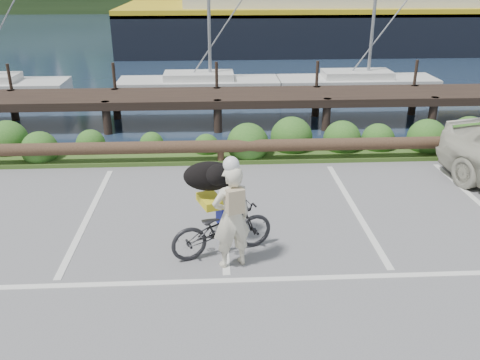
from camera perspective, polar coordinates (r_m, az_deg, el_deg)
name	(u,v)px	position (r m, az deg, el deg)	size (l,w,h in m)	color
ground	(226,267)	(8.23, -1.56, -9.70)	(72.00, 72.00, 0.00)	slate
vegetation_strip	(220,152)	(13.00, -2.23, 3.14)	(34.00, 1.60, 0.10)	#3D5B21
log_rail	(221,164)	(12.36, -2.17, 1.83)	(32.00, 0.30, 0.60)	#443021
bicycle	(222,228)	(8.38, -2.01, -5.43)	(0.61, 1.75, 0.92)	black
cyclist	(231,217)	(7.86, -0.96, -4.20)	(0.62, 0.41, 1.71)	beige
dog	(210,176)	(8.55, -3.44, 0.44)	(0.88, 0.43, 0.51)	black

